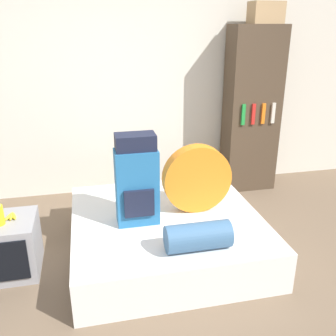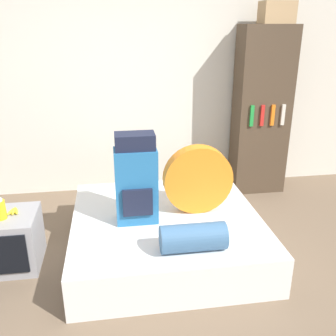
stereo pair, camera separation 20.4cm
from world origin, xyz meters
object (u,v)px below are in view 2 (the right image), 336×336
at_px(tent_bag, 198,179).
at_px(backpack, 136,180).
at_px(sleeping_roll, 193,237).
at_px(cardboard_box, 277,12).
at_px(television, 9,241).
at_px(bookshelf, 261,112).

bearing_deg(tent_bag, backpack, -169.62).
relative_size(sleeping_roll, cardboard_box, 1.40).
bearing_deg(tent_bag, television, -177.26).
bearing_deg(bookshelf, television, -155.17).
relative_size(television, bookshelf, 0.26).
xyz_separation_m(television, cardboard_box, (2.72, 1.22, 1.81)).
height_order(backpack, television, backpack).
distance_m(tent_bag, cardboard_box, 2.10).
height_order(sleeping_roll, cardboard_box, cardboard_box).
relative_size(backpack, bookshelf, 0.40).
relative_size(backpack, tent_bag, 1.26).
height_order(tent_bag, bookshelf, bookshelf).
xyz_separation_m(tent_bag, sleeping_roll, (-0.17, -0.62, -0.20)).
relative_size(backpack, cardboard_box, 2.20).
relative_size(tent_bag, television, 1.23).
relative_size(sleeping_roll, television, 0.99).
distance_m(backpack, bookshelf, 2.01).
bearing_deg(tent_bag, cardboard_box, 46.38).
relative_size(backpack, sleeping_roll, 1.57).
relative_size(sleeping_roll, bookshelf, 0.25).
distance_m(sleeping_roll, cardboard_box, 2.69).
bearing_deg(tent_bag, sleeping_roll, -105.49).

